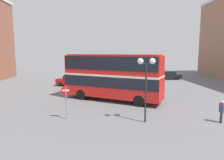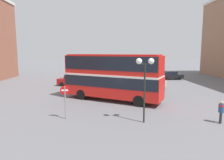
% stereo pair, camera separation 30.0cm
% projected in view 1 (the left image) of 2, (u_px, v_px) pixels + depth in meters
% --- Properties ---
extents(ground_plane, '(240.00, 240.00, 0.00)m').
position_uv_depth(ground_plane, '(129.00, 102.00, 20.23)').
color(ground_plane, slate).
extents(double_decker_bus, '(10.25, 7.15, 4.79)m').
position_uv_depth(double_decker_bus, '(112.00, 74.00, 20.54)').
color(double_decker_bus, red).
rests_on(double_decker_bus, ground_plane).
extents(pedestrian_foreground, '(0.56, 0.56, 1.62)m').
position_uv_depth(pedestrian_foreground, '(222.00, 109.00, 14.19)').
color(pedestrian_foreground, '#232328').
rests_on(pedestrian_foreground, ground_plane).
extents(parked_car_kerb_near, '(4.24, 1.91, 1.58)m').
position_uv_depth(parked_car_kerb_near, '(150.00, 82.00, 28.31)').
color(parked_car_kerb_near, silver).
rests_on(parked_car_kerb_near, ground_plane).
extents(parked_car_kerb_far, '(4.15, 2.42, 1.58)m').
position_uv_depth(parked_car_kerb_far, '(71.00, 80.00, 30.05)').
color(parked_car_kerb_far, maroon).
rests_on(parked_car_kerb_far, ground_plane).
extents(parked_car_side_street, '(4.02, 1.87, 1.55)m').
position_uv_depth(parked_car_side_street, '(170.00, 75.00, 37.05)').
color(parked_car_side_street, black).
rests_on(parked_car_side_street, ground_plane).
extents(street_lamp_twin_globe, '(1.26, 0.42, 4.61)m').
position_uv_depth(street_lamp_twin_globe, '(146.00, 70.00, 13.87)').
color(street_lamp_twin_globe, black).
rests_on(street_lamp_twin_globe, ground_plane).
extents(no_entry_sign, '(0.70, 0.08, 2.55)m').
position_uv_depth(no_entry_sign, '(66.00, 96.00, 14.84)').
color(no_entry_sign, gray).
rests_on(no_entry_sign, ground_plane).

